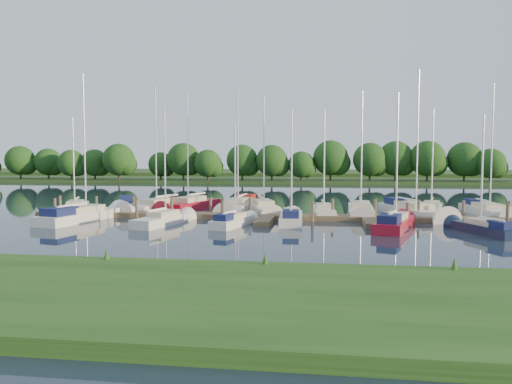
# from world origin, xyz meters

# --- Properties ---
(ground) EXTENTS (260.00, 260.00, 0.00)m
(ground) POSITION_xyz_m (0.00, 0.00, 0.00)
(ground) COLOR #17212F
(ground) RESTS_ON ground
(near_bank) EXTENTS (90.00, 10.00, 0.50)m
(near_bank) POSITION_xyz_m (0.00, -16.00, 0.25)
(near_bank) COLOR #1F4513
(near_bank) RESTS_ON ground
(dock) EXTENTS (40.00, 6.00, 0.40)m
(dock) POSITION_xyz_m (0.00, 7.31, 0.20)
(dock) COLOR #4A3C29
(dock) RESTS_ON ground
(mooring_pilings) EXTENTS (38.24, 2.84, 2.00)m
(mooring_pilings) POSITION_xyz_m (0.00, 8.43, 0.60)
(mooring_pilings) COLOR #473D33
(mooring_pilings) RESTS_ON ground
(far_shore) EXTENTS (180.00, 30.00, 0.60)m
(far_shore) POSITION_xyz_m (0.00, 75.00, 0.30)
(far_shore) COLOR #1C3C17
(far_shore) RESTS_ON ground
(distant_hill) EXTENTS (220.00, 40.00, 1.40)m
(distant_hill) POSITION_xyz_m (0.00, 100.00, 0.70)
(distant_hill) COLOR #3B5726
(distant_hill) RESTS_ON ground
(treeline) EXTENTS (147.78, 9.71, 8.20)m
(treeline) POSITION_xyz_m (-1.75, 62.35, 4.12)
(treeline) COLOR #38281C
(treeline) RESTS_ON ground
(sailboat_n_0) EXTENTS (3.60, 7.08, 9.06)m
(sailboat_n_0) POSITION_xyz_m (-18.81, 11.64, 0.27)
(sailboat_n_0) COLOR silver
(sailboat_n_0) RESTS_ON ground
(motorboat) EXTENTS (2.86, 5.38, 1.49)m
(motorboat) POSITION_xyz_m (-14.93, 14.65, 0.32)
(motorboat) COLOR silver
(motorboat) RESTS_ON ground
(sailboat_n_2) EXTENTS (4.75, 9.46, 12.02)m
(sailboat_n_2) POSITION_xyz_m (-10.96, 12.56, 0.28)
(sailboat_n_2) COLOR silver
(sailboat_n_2) RESTS_ON ground
(sailboat_n_3) EXTENTS (4.26, 9.11, 11.64)m
(sailboat_n_3) POSITION_xyz_m (-8.40, 14.27, 0.28)
(sailboat_n_3) COLOR maroon
(sailboat_n_3) RESTS_ON ground
(sailboat_n_4) EXTENTS (2.88, 9.24, 11.74)m
(sailboat_n_4) POSITION_xyz_m (-3.43, 13.64, 0.34)
(sailboat_n_4) COLOR silver
(sailboat_n_4) RESTS_ON ground
(sailboat_n_5) EXTENTS (4.05, 8.55, 10.93)m
(sailboat_n_5) POSITION_xyz_m (-1.00, 12.46, 0.28)
(sailboat_n_5) COLOR silver
(sailboat_n_5) RESTS_ON ground
(sailboat_n_6) EXTENTS (2.17, 7.36, 9.35)m
(sailboat_n_6) POSITION_xyz_m (4.44, 11.13, 0.27)
(sailboat_n_6) COLOR silver
(sailboat_n_6) RESTS_ON ground
(sailboat_n_7) EXTENTS (2.31, 8.67, 11.09)m
(sailboat_n_7) POSITION_xyz_m (7.64, 11.64, 0.28)
(sailboat_n_7) COLOR silver
(sailboat_n_7) RESTS_ON ground
(sailboat_n_8) EXTENTS (4.95, 10.20, 12.86)m
(sailboat_n_8) POSITION_xyz_m (12.11, 11.81, 0.33)
(sailboat_n_8) COLOR silver
(sailboat_n_8) RESTS_ON ground
(sailboat_n_9) EXTENTS (3.20, 7.66, 9.73)m
(sailboat_n_9) POSITION_xyz_m (14.08, 14.20, 0.27)
(sailboat_n_9) COLOR silver
(sailboat_n_9) RESTS_ON ground
(sailboat_n_10) EXTENTS (2.76, 9.42, 11.79)m
(sailboat_n_10) POSITION_xyz_m (18.68, 13.36, 0.31)
(sailboat_n_10) COLOR silver
(sailboat_n_10) RESTS_ON ground
(sailboat_s_0) EXTENTS (3.76, 9.62, 12.08)m
(sailboat_s_0) POSITION_xyz_m (-14.55, 4.75, 0.33)
(sailboat_s_0) COLOR silver
(sailboat_s_0) RESTS_ON ground
(sailboat_s_1) EXTENTS (2.97, 7.14, 9.13)m
(sailboat_s_1) POSITION_xyz_m (-7.42, 3.53, 0.27)
(sailboat_s_1) COLOR silver
(sailboat_s_1) RESTS_ON ground
(sailboat_s_2) EXTENTS (2.60, 5.95, 7.68)m
(sailboat_s_2) POSITION_xyz_m (-2.09, 3.35, 0.31)
(sailboat_s_2) COLOR silver
(sailboat_s_2) RESTS_ON ground
(sailboat_s_3) EXTENTS (1.95, 7.05, 9.10)m
(sailboat_s_3) POSITION_xyz_m (2.01, 5.64, 0.32)
(sailboat_s_3) COLOR silver
(sailboat_s_3) RESTS_ON ground
(sailboat_s_4) EXTENTS (3.70, 7.77, 9.97)m
(sailboat_s_4) POSITION_xyz_m (9.43, 3.45, 0.33)
(sailboat_s_4) COLOR maroon
(sailboat_s_4) RESTS_ON ground
(sailboat_s_5) EXTENTS (3.30, 6.33, 8.19)m
(sailboat_s_5) POSITION_xyz_m (14.95, 1.96, 0.31)
(sailboat_s_5) COLOR #0E1A31
(sailboat_s_5) RESTS_ON ground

